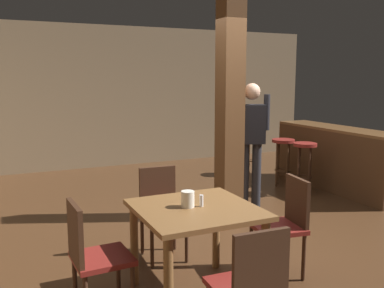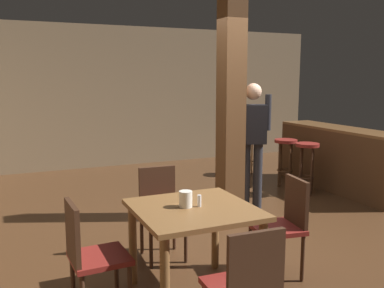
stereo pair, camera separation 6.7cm
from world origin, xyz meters
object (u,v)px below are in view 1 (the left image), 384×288
(chair_north, at_px, (161,207))
(chair_south, at_px, (251,285))
(bar_counter, at_px, (333,158))
(bar_stool_far, at_px, (253,142))
(chair_west, at_px, (92,253))
(napkin_cup, at_px, (188,199))
(dining_table, at_px, (196,222))
(salt_shaker, at_px, (201,201))
(bar_stool_mid, at_px, (283,151))
(standing_person, at_px, (251,139))
(chair_east, at_px, (285,221))
(bar_stool_near, at_px, (305,156))

(chair_north, bearing_deg, chair_south, -91.84)
(bar_counter, distance_m, bar_stool_far, 1.55)
(chair_west, distance_m, bar_counter, 4.77)
(chair_west, bearing_deg, napkin_cup, 0.03)
(chair_south, xyz_separation_m, bar_stool_far, (2.89, 4.46, 0.10))
(dining_table, height_order, bar_counter, bar_counter)
(chair_south, height_order, bar_counter, bar_counter)
(salt_shaker, xyz_separation_m, bar_stool_mid, (2.80, 2.67, -0.21))
(chair_south, distance_m, chair_north, 1.75)
(chair_west, xyz_separation_m, napkin_cup, (0.78, 0.00, 0.32))
(salt_shaker, height_order, standing_person, standing_person)
(chair_east, height_order, bar_stool_mid, chair_east)
(chair_south, height_order, napkin_cup, chair_south)
(bar_stool_near, distance_m, bar_stool_mid, 0.56)
(bar_stool_near, bearing_deg, standing_person, -159.44)
(chair_west, height_order, bar_stool_near, chair_west)
(salt_shaker, bearing_deg, bar_stool_far, 51.94)
(napkin_cup, xyz_separation_m, bar_stool_far, (2.91, 3.55, -0.22))
(napkin_cup, bearing_deg, dining_table, -29.04)
(chair_south, xyz_separation_m, standing_person, (1.59, 2.51, 0.50))
(chair_east, height_order, bar_stool_far, chair_east)
(napkin_cup, bearing_deg, chair_north, 84.43)
(bar_stool_mid, bearing_deg, dining_table, -136.88)
(chair_south, xyz_separation_m, chair_north, (0.06, 1.75, 0.00))
(chair_east, bearing_deg, chair_west, 179.53)
(chair_south, height_order, chair_east, same)
(dining_table, bearing_deg, chair_east, 1.12)
(bar_stool_far, bearing_deg, salt_shaker, -128.06)
(chair_east, xyz_separation_m, salt_shaker, (-0.86, -0.02, 0.30))
(chair_north, distance_m, napkin_cup, 0.90)
(bar_stool_near, xyz_separation_m, bar_stool_mid, (0.01, 0.56, -0.01))
(bar_stool_mid, bearing_deg, standing_person, -141.22)
(chair_north, bearing_deg, chair_east, -43.89)
(chair_east, relative_size, bar_stool_near, 1.11)
(napkin_cup, distance_m, bar_stool_mid, 3.93)
(chair_south, distance_m, napkin_cup, 0.97)
(bar_counter, bearing_deg, napkin_cup, -148.85)
(napkin_cup, height_order, bar_stool_mid, napkin_cup)
(chair_north, relative_size, bar_counter, 0.38)
(bar_counter, bearing_deg, standing_person, -164.70)
(bar_counter, relative_size, bar_stool_near, 2.95)
(bar_stool_near, bearing_deg, bar_counter, 3.18)
(bar_stool_near, height_order, bar_stool_mid, bar_stool_near)
(chair_east, relative_size, napkin_cup, 6.73)
(standing_person, distance_m, bar_counter, 2.01)
(dining_table, height_order, bar_stool_far, bar_stool_far)
(chair_north, bearing_deg, dining_table, -91.52)
(bar_stool_near, bearing_deg, napkin_cup, -144.34)
(dining_table, height_order, salt_shaker, salt_shaker)
(chair_south, height_order, salt_shaker, chair_south)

